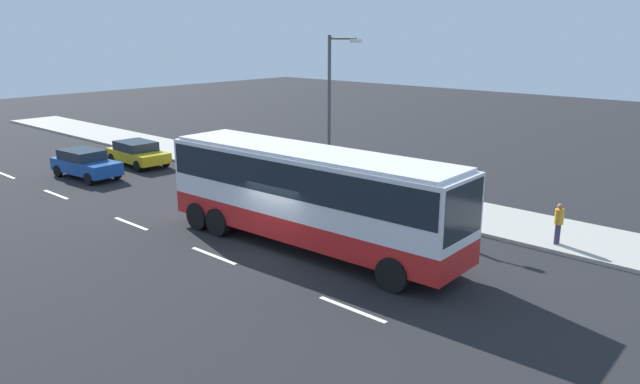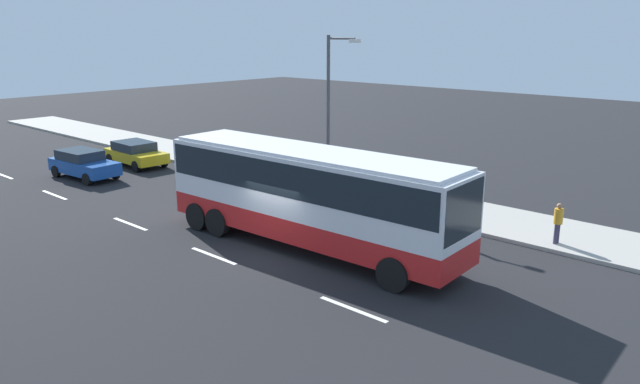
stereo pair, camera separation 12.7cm
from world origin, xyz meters
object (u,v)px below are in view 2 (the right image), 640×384
(car_blue_saloon, at_px, (83,164))
(pedestrian_near_curb, at_px, (558,221))
(car_yellow_taxi, at_px, (136,153))
(street_lamp, at_px, (331,104))
(coach_bus, at_px, (309,188))

(car_blue_saloon, bearing_deg, pedestrian_near_curb, 10.66)
(car_yellow_taxi, bearing_deg, street_lamp, 13.94)
(coach_bus, relative_size, car_blue_saloon, 2.76)
(coach_bus, xyz_separation_m, pedestrian_near_curb, (6.68, 6.08, -1.24))
(coach_bus, bearing_deg, car_blue_saloon, 178.42)
(coach_bus, height_order, street_lamp, street_lamp)
(car_blue_saloon, distance_m, pedestrian_near_curb, 23.86)
(coach_bus, xyz_separation_m, car_blue_saloon, (-16.35, -0.14, -1.46))
(car_yellow_taxi, relative_size, pedestrian_near_curb, 2.83)
(pedestrian_near_curb, xyz_separation_m, street_lamp, (-10.91, 0.05, 3.34))
(pedestrian_near_curb, bearing_deg, car_yellow_taxi, 9.04)
(coach_bus, relative_size, pedestrian_near_curb, 7.94)
(coach_bus, height_order, car_blue_saloon, coach_bus)
(car_yellow_taxi, height_order, car_blue_saloon, car_blue_saloon)
(car_yellow_taxi, distance_m, street_lamp, 13.55)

